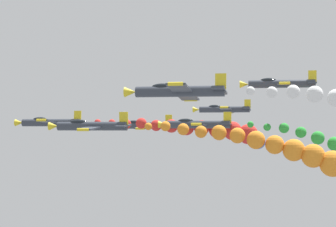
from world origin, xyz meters
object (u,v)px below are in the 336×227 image
(airplane_trailing, at_px, (223,109))
(airplane_left_outer, at_px, (197,124))
(airplane_high_slot, at_px, (280,84))
(airplane_right_outer, at_px, (178,91))
(airplane_right_inner, at_px, (143,125))
(airplane_left_inner, at_px, (91,126))
(airplane_lead, at_px, (50,122))

(airplane_trailing, bearing_deg, airplane_left_outer, 176.77)
(airplane_trailing, xyz_separation_m, airplane_high_slot, (-23.63, -10.21, 2.73))
(airplane_right_outer, height_order, airplane_trailing, airplane_right_outer)
(airplane_right_inner, xyz_separation_m, airplane_left_outer, (-12.30, -10.71, 0.08))
(airplane_left_outer, distance_m, airplane_high_slot, 12.81)
(airplane_left_inner, distance_m, airplane_high_slot, 26.64)
(airplane_left_inner, bearing_deg, airplane_lead, 40.31)
(airplane_left_inner, distance_m, airplane_right_inner, 23.98)
(airplane_left_inner, height_order, airplane_high_slot, airplane_high_slot)
(airplane_left_inner, relative_size, airplane_right_outer, 1.00)
(airplane_right_inner, distance_m, airplane_high_slot, 26.06)
(airplane_left_outer, xyz_separation_m, airplane_trailing, (23.58, -1.33, 2.83))
(airplane_lead, bearing_deg, airplane_high_slot, -91.25)
(airplane_trailing, relative_size, airplane_high_slot, 1.00)
(airplane_high_slot, bearing_deg, airplane_right_inner, 60.98)
(airplane_left_inner, xyz_separation_m, airplane_right_inner, (23.95, -1.02, 0.18))
(airplane_lead, xyz_separation_m, airplane_left_inner, (-12.35, -10.47, -0.56))
(airplane_lead, distance_m, airplane_left_outer, 22.21)
(airplane_left_outer, height_order, airplane_high_slot, airplane_high_slot)
(airplane_left_inner, bearing_deg, airplane_trailing, -20.32)
(airplane_lead, xyz_separation_m, airplane_right_outer, (-24.97, -23.83, 2.87))
(airplane_right_outer, xyz_separation_m, airplane_trailing, (47.87, 0.30, -0.35))
(airplane_lead, bearing_deg, airplane_right_inner, -44.71)
(airplane_left_outer, relative_size, airplane_trailing, 1.00)
(airplane_right_inner, relative_size, airplane_trailing, 1.00)
(airplane_lead, bearing_deg, airplane_left_outer, -91.78)
(airplane_right_inner, bearing_deg, airplane_trailing, -46.85)
(airplane_lead, xyz_separation_m, airplane_right_inner, (11.61, -11.49, -0.38))
(airplane_left_outer, bearing_deg, airplane_trailing, -3.23)
(airplane_right_inner, distance_m, airplane_right_outer, 38.74)
(airplane_right_inner, bearing_deg, airplane_left_inner, 177.57)
(airplane_right_outer, bearing_deg, airplane_trailing, 0.36)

